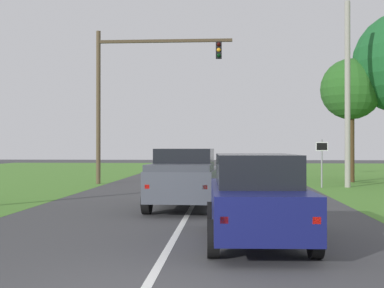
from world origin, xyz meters
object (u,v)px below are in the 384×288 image
Objects in this scene: utility_pole_right at (348,94)px; red_suv_near at (256,196)px; pickup_truck_lead at (185,178)px; keep_moving_sign at (322,157)px; traffic_light at (131,83)px; extra_tree_1 at (351,90)px.

red_suv_near is at bearing -109.54° from utility_pole_right.
keep_moving_sign is at bearing 56.48° from pickup_truck_lead.
traffic_light is 3.50× the size of keep_moving_sign.
extra_tree_1 is at bearing 57.69° from pickup_truck_lead.
utility_pole_right is at bearing 14.74° from keep_moving_sign.
extra_tree_1 is (6.59, 19.41, 4.37)m from red_suv_near.
keep_moving_sign is (4.13, 15.07, 0.55)m from red_suv_near.
keep_moving_sign is at bearing -119.63° from extra_tree_1.
pickup_truck_lead is 11.10m from keep_moving_sign.
utility_pole_right is (11.35, -1.66, -0.83)m from traffic_light.
keep_moving_sign is at bearing 74.69° from red_suv_near.
keep_moving_sign is 3.46m from utility_pole_right.
pickup_truck_lead is at bearing -122.31° from extra_tree_1.
utility_pole_right is at bearing -105.67° from extra_tree_1.
utility_pole_right is (5.48, 15.42, 3.71)m from red_suv_near.
pickup_truck_lead is at bearing -70.98° from traffic_light.
utility_pole_right reaches higher than pickup_truck_lead.
red_suv_near is 18.63m from traffic_light.
keep_moving_sign is 0.34× the size of extra_tree_1.
utility_pole_right is at bearing -8.29° from traffic_light.
extra_tree_1 is (12.47, 2.33, -0.18)m from traffic_light.
pickup_truck_lead is 0.53× the size of utility_pole_right.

